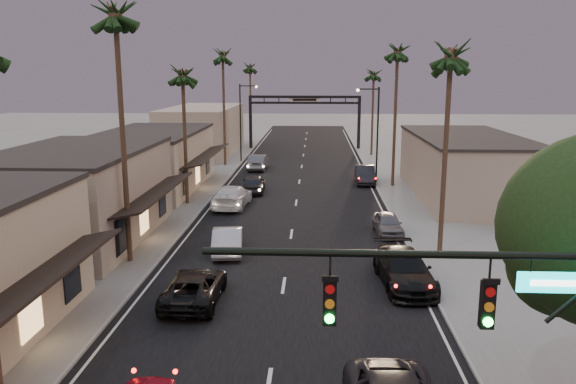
# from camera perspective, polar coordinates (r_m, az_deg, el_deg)

# --- Properties ---
(ground) EXTENTS (200.00, 200.00, 0.00)m
(ground) POSITION_cam_1_polar(r_m,az_deg,el_deg) (47.96, 0.96, -0.30)
(ground) COLOR slate
(ground) RESTS_ON ground
(road) EXTENTS (14.00, 120.00, 0.02)m
(road) POSITION_cam_1_polar(r_m,az_deg,el_deg) (52.86, 1.13, 0.85)
(road) COLOR black
(road) RESTS_ON ground
(sidewalk_left) EXTENTS (5.00, 92.00, 0.12)m
(sidewalk_left) POSITION_cam_1_polar(r_m,az_deg,el_deg) (60.71, -7.68, 2.25)
(sidewalk_left) COLOR slate
(sidewalk_left) RESTS_ON ground
(sidewalk_right) EXTENTS (5.00, 92.00, 0.12)m
(sidewalk_right) POSITION_cam_1_polar(r_m,az_deg,el_deg) (60.25, 10.40, 2.08)
(sidewalk_right) COLOR slate
(sidewalk_right) RESTS_ON ground
(storefront_mid) EXTENTS (8.00, 14.00, 5.50)m
(storefront_mid) POSITION_cam_1_polar(r_m,az_deg,el_deg) (36.65, -20.54, -0.49)
(storefront_mid) COLOR gray
(storefront_mid) RESTS_ON ground
(storefront_far) EXTENTS (8.00, 16.00, 5.00)m
(storefront_far) POSITION_cam_1_polar(r_m,az_deg,el_deg) (51.52, -13.58, 3.05)
(storefront_far) COLOR tan
(storefront_far) RESTS_ON ground
(storefront_dist) EXTENTS (8.00, 20.00, 6.00)m
(storefront_dist) POSITION_cam_1_polar(r_m,az_deg,el_deg) (73.64, -8.62, 6.21)
(storefront_dist) COLOR gray
(storefront_dist) RESTS_ON ground
(building_right) EXTENTS (8.00, 18.00, 5.00)m
(building_right) POSITION_cam_1_polar(r_m,az_deg,el_deg) (49.10, 17.54, 2.40)
(building_right) COLOR gray
(building_right) RESTS_ON ground
(traffic_signal) EXTENTS (8.51, 0.22, 7.80)m
(traffic_signal) POSITION_cam_1_polar(r_m,az_deg,el_deg) (12.70, 22.48, -12.53)
(traffic_signal) COLOR black
(traffic_signal) RESTS_ON ground
(arch) EXTENTS (15.20, 0.40, 7.27)m
(arch) POSITION_cam_1_polar(r_m,az_deg,el_deg) (77.01, 1.70, 8.48)
(arch) COLOR black
(arch) RESTS_ON ground
(streetlight_right) EXTENTS (2.13, 0.30, 9.00)m
(streetlight_right) POSITION_cam_1_polar(r_m,az_deg,el_deg) (52.36, 8.80, 6.50)
(streetlight_right) COLOR black
(streetlight_right) RESTS_ON ground
(streetlight_left) EXTENTS (2.13, 0.30, 9.00)m
(streetlight_left) POSITION_cam_1_polar(r_m,az_deg,el_deg) (65.57, -4.62, 7.66)
(streetlight_left) COLOR black
(streetlight_left) RESTS_ON ground
(palm_lb) EXTENTS (3.20, 3.20, 15.20)m
(palm_lb) POSITION_cam_1_polar(r_m,az_deg,el_deg) (30.73, -17.18, 17.47)
(palm_lb) COLOR #38281C
(palm_lb) RESTS_ON ground
(palm_lc) EXTENTS (3.20, 3.20, 12.20)m
(palm_lc) POSITION_cam_1_polar(r_m,az_deg,el_deg) (44.02, -10.69, 12.14)
(palm_lc) COLOR #38281C
(palm_lc) RESTS_ON ground
(palm_ld) EXTENTS (3.20, 3.20, 14.20)m
(palm_ld) POSITION_cam_1_polar(r_m,az_deg,el_deg) (62.71, -6.66, 13.91)
(palm_ld) COLOR #38281C
(palm_ld) RESTS_ON ground
(palm_ra) EXTENTS (3.20, 3.20, 13.20)m
(palm_ra) POSITION_cam_1_polar(r_m,az_deg,el_deg) (31.70, 16.26, 13.81)
(palm_ra) COLOR #38281C
(palm_ra) RESTS_ON ground
(palm_rb) EXTENTS (3.20, 3.20, 14.20)m
(palm_rb) POSITION_cam_1_polar(r_m,az_deg,el_deg) (51.40, 11.09, 14.23)
(palm_rb) COLOR #38281C
(palm_rb) RESTS_ON ground
(palm_rc) EXTENTS (3.20, 3.20, 12.20)m
(palm_rc) POSITION_cam_1_polar(r_m,az_deg,el_deg) (71.21, 8.72, 12.04)
(palm_rc) COLOR #38281C
(palm_rc) RESTS_ON ground
(palm_far) EXTENTS (3.20, 3.20, 13.20)m
(palm_far) POSITION_cam_1_polar(r_m,az_deg,el_deg) (85.43, -3.89, 12.76)
(palm_far) COLOR #38281C
(palm_far) RESTS_ON ground
(oncoming_pickup) EXTENTS (2.40, 5.16, 1.43)m
(oncoming_pickup) POSITION_cam_1_polar(r_m,az_deg,el_deg) (26.03, -9.49, -9.49)
(oncoming_pickup) COLOR black
(oncoming_pickup) RESTS_ON ground
(oncoming_silver) EXTENTS (2.20, 4.87, 1.55)m
(oncoming_silver) POSITION_cam_1_polar(r_m,az_deg,el_deg) (32.69, -6.14, -4.81)
(oncoming_silver) COLOR #AFAEB4
(oncoming_silver) RESTS_ON ground
(oncoming_white) EXTENTS (2.78, 6.01, 1.70)m
(oncoming_white) POSITION_cam_1_polar(r_m,az_deg,el_deg) (43.62, -5.72, -0.45)
(oncoming_white) COLOR silver
(oncoming_white) RESTS_ON ground
(oncoming_dgrey) EXTENTS (2.00, 4.69, 1.58)m
(oncoming_dgrey) POSITION_cam_1_polar(r_m,az_deg,el_deg) (48.84, -3.54, 0.85)
(oncoming_dgrey) COLOR black
(oncoming_dgrey) RESTS_ON ground
(oncoming_grey_far) EXTENTS (1.96, 5.13, 1.67)m
(oncoming_grey_far) POSITION_cam_1_polar(r_m,az_deg,el_deg) (60.60, -3.06, 3.06)
(oncoming_grey_far) COLOR #4B4C51
(oncoming_grey_far) RESTS_ON ground
(curbside_black) EXTENTS (2.79, 5.89, 1.66)m
(curbside_black) POSITION_cam_1_polar(r_m,az_deg,el_deg) (28.08, 11.73, -7.72)
(curbside_black) COLOR black
(curbside_black) RESTS_ON ground
(curbside_grey) EXTENTS (1.86, 4.12, 1.37)m
(curbside_grey) POSITION_cam_1_polar(r_m,az_deg,el_deg) (36.73, 10.10, -3.19)
(curbside_grey) COLOR #535358
(curbside_grey) RESTS_ON ground
(curbside_far) EXTENTS (1.84, 5.05, 1.65)m
(curbside_far) POSITION_cam_1_polar(r_m,az_deg,el_deg) (53.39, 7.82, 1.75)
(curbside_far) COLOR black
(curbside_far) RESTS_ON ground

